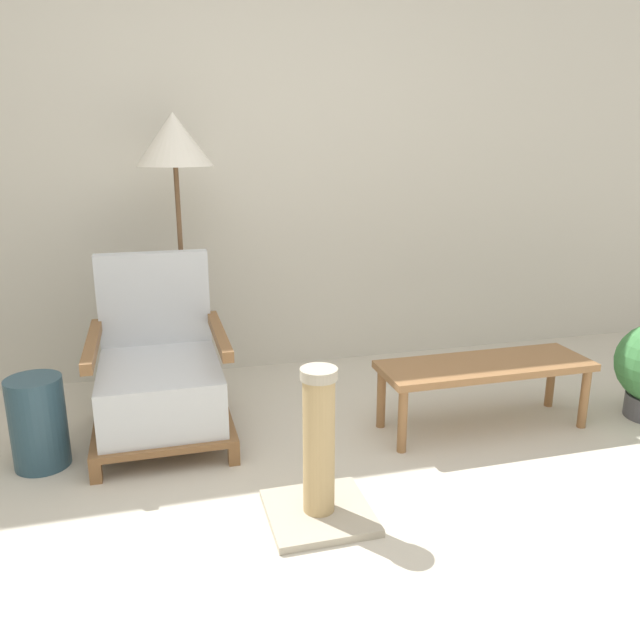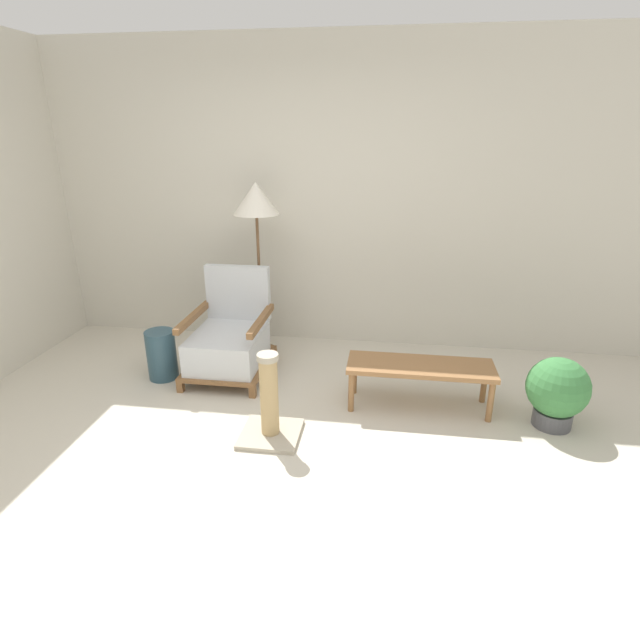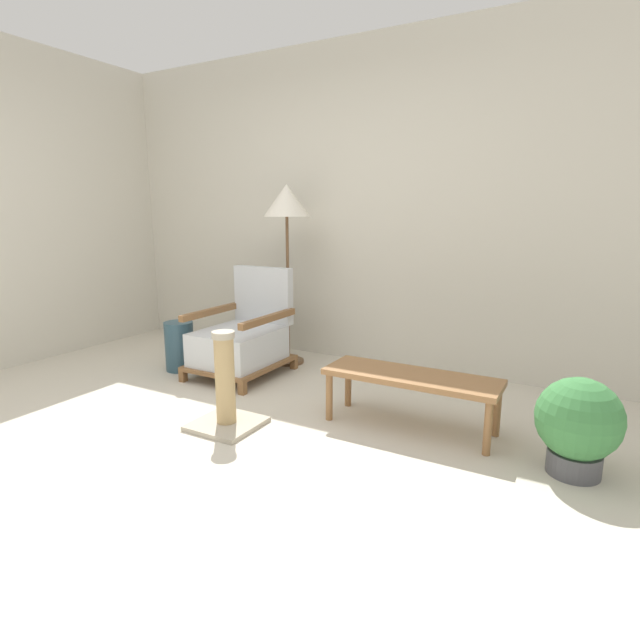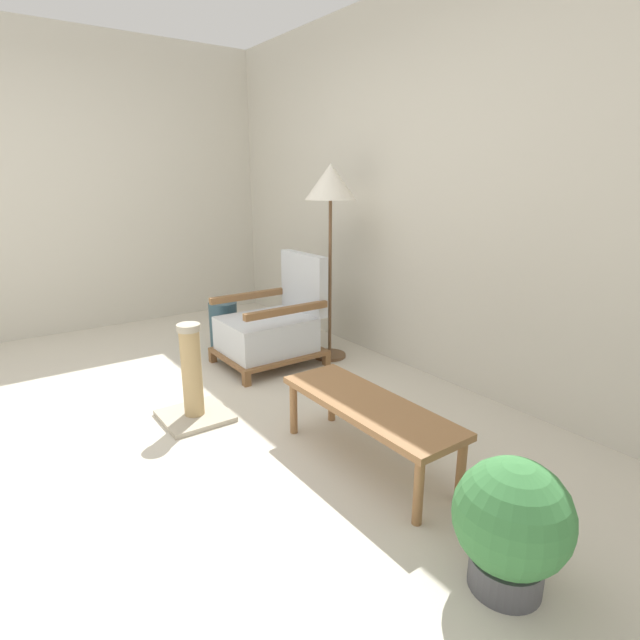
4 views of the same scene
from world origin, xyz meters
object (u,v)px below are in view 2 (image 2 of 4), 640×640
Objects in this scene: potted_plant at (557,390)px; scratching_post at (270,408)px; vase at (162,355)px; armchair at (230,340)px; coffee_table at (420,370)px; floor_lamp at (256,207)px.

scratching_post is (-1.91, -0.41, -0.06)m from potted_plant.
armchair is at bearing 18.32° from vase.
coffee_table is at bearing 28.35° from scratching_post.
armchair is at bearing 122.01° from scratching_post.
vase is (-0.53, -0.18, -0.09)m from armchair.
floor_lamp is at bearing 70.88° from armchair.
armchair is 1.13m from floor_lamp.
armchair is 2.50m from potted_plant.
scratching_post is at bearing -57.99° from armchair.
vase is 0.82× the size of potted_plant.
scratching_post reaches higher than vase.
armchair is 2.07× the size of vase.
vase is at bearing -161.68° from armchair.
vase is 1.29m from scratching_post.
potted_plant reaches higher than vase.
armchair reaches higher than scratching_post.
vase is at bearing 174.29° from potted_plant.
vase is at bearing 175.31° from coffee_table.
armchair is 1.58m from coffee_table.
coffee_table is at bearing -12.59° from armchair.
armchair reaches higher than coffee_table.
coffee_table is at bearing 171.97° from potted_plant.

